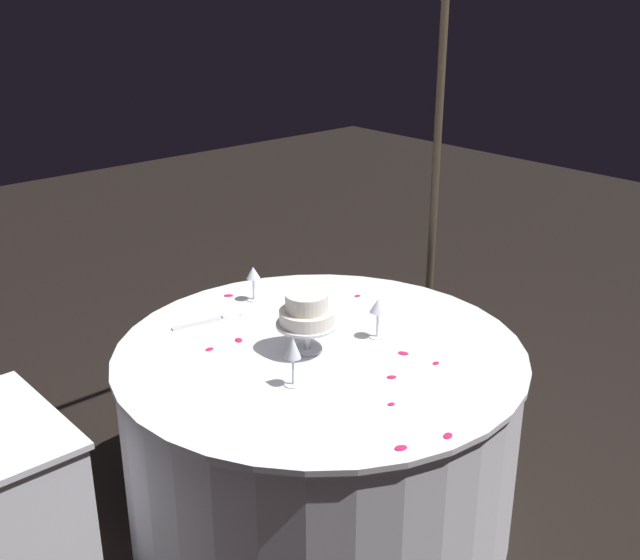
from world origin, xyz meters
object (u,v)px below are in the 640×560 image
Objects in this scene: wine_glass_0 at (253,275)px; tiered_cake at (307,313)px; main_table at (320,438)px; wine_glass_2 at (378,308)px; cake_knife at (213,320)px; wine_glass_1 at (293,350)px; decorative_arch at (251,101)px.

tiered_cake is at bearing -105.83° from wine_glass_0.
wine_glass_2 is at bearing -17.59° from main_table.
wine_glass_0 reaches higher than main_table.
wine_glass_2 is 0.53× the size of cake_knife.
wine_glass_2 is (0.22, -0.07, 0.49)m from main_table.
tiered_cake reaches higher than wine_glass_1.
wine_glass_0 is (0.10, 0.52, 0.48)m from main_table.
wine_glass_2 is at bearing -77.94° from wine_glass_0.
wine_glass_2 reaches higher than cake_knife.
cake_knife is (-0.37, 0.53, -0.11)m from wine_glass_2.
main_table is 8.46× the size of wine_glass_1.
wine_glass_0 is 0.50× the size of cake_knife.
tiered_cake is 0.52m from wine_glass_0.
wine_glass_2 reaches higher than wine_glass_0.
tiered_cake is (-0.04, 0.02, 0.52)m from main_table.
decorative_arch is at bearing -122.75° from wine_glass_0.
wine_glass_1 is at bearing -98.68° from cake_knife.
tiered_cake is at bearing -97.43° from decorative_arch.
wine_glass_1 is (-0.34, -0.65, 0.02)m from wine_glass_0.
decorative_arch reaches higher than main_table.
wine_glass_1 is at bearing -117.26° from wine_glass_0.
wine_glass_1 is 1.14× the size of wine_glass_2.
main_table is 5.05× the size of cake_knife.
tiered_cake is (-0.05, -0.35, -0.69)m from decorative_arch.
main_table is 0.57m from wine_glass_1.
wine_glass_1 reaches higher than wine_glass_0.
main_table is 6.73× the size of tiered_cake.
main_table is at bearing -100.55° from wine_glass_0.
wine_glass_0 is at bearing 13.97° from cake_knife.
tiered_cake is at bearing 154.35° from main_table.
main_table is 9.61× the size of wine_glass_2.
wine_glass_0 reaches higher than cake_knife.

